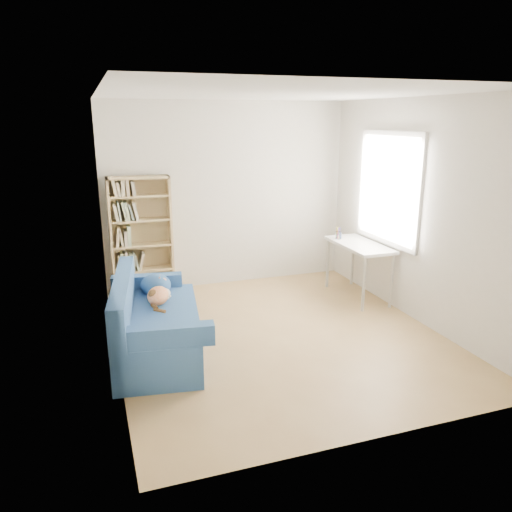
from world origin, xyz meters
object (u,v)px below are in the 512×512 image
Objects in this scene: sofa at (154,323)px; pen_cup at (338,234)px; desk at (359,250)px; bookshelf at (142,241)px.

sofa is 2.96m from pen_cup.
pen_cup is (2.70, 1.11, 0.49)m from sofa.
desk is 6.52× the size of pen_cup.
bookshelf is (0.11, 1.82, 0.43)m from sofa.
sofa is 1.88m from bookshelf.
sofa is 1.65× the size of desk.
pen_cup is (-0.14, 0.33, 0.15)m from desk.
sofa is at bearing -157.60° from pen_cup.
bookshelf is 2.69m from pen_cup.
desk is (2.84, 0.79, 0.35)m from sofa.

